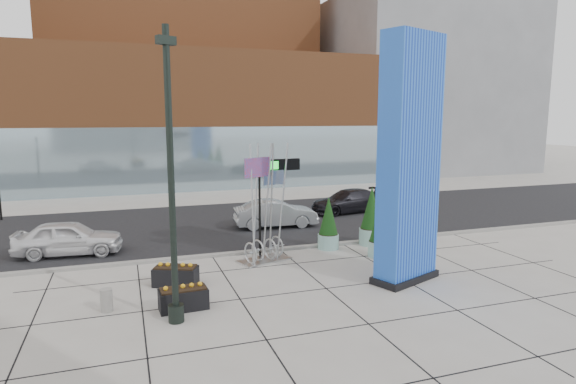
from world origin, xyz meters
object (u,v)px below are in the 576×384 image
object	(u,v)px
blue_pylon	(409,165)
overhead_street_sign	(275,173)
car_white_west	(69,238)
lamp_post	(172,207)
car_silver_mid	(276,214)
concrete_bollard	(107,300)
public_art_sculpture	(264,230)

from	to	relation	value
blue_pylon	overhead_street_sign	xyz separation A→B (m)	(-3.39, 4.60, -0.66)
car_white_west	lamp_post	bearing A→B (deg)	-150.97
overhead_street_sign	car_silver_mid	bearing A→B (deg)	66.41
blue_pylon	lamp_post	bearing A→B (deg)	165.14
lamp_post	concrete_bollard	world-z (taller)	lamp_post
public_art_sculpture	overhead_street_sign	distance (m)	2.42
blue_pylon	concrete_bollard	world-z (taller)	blue_pylon
lamp_post	public_art_sculpture	distance (m)	6.65
blue_pylon	lamp_post	world-z (taller)	blue_pylon
overhead_street_sign	car_silver_mid	xyz separation A→B (m)	(1.53, 4.86, -2.75)
blue_pylon	car_white_west	distance (m)	14.18
overhead_street_sign	car_white_west	size ratio (longest dim) A/B	0.94
overhead_street_sign	car_white_west	xyz separation A→B (m)	(-8.26, 2.72, -2.74)
concrete_bollard	public_art_sculpture	bearing A→B (deg)	30.23
public_art_sculpture	car_silver_mid	distance (m)	5.99
concrete_bollard	lamp_post	bearing A→B (deg)	-37.00
blue_pylon	car_silver_mid	bearing A→B (deg)	79.56
blue_pylon	overhead_street_sign	bearing A→B (deg)	104.84
blue_pylon	car_silver_mid	size ratio (longest dim) A/B	1.96
overhead_street_sign	car_white_west	distance (m)	9.12
blue_pylon	overhead_street_sign	distance (m)	5.75
blue_pylon	public_art_sculpture	bearing A→B (deg)	114.61
public_art_sculpture	concrete_bollard	world-z (taller)	public_art_sculpture
concrete_bollard	overhead_street_sign	bearing A→B (deg)	31.99
blue_pylon	concrete_bollard	xyz separation A→B (m)	(-10.00, 0.47, -3.78)
car_white_west	blue_pylon	bearing A→B (deg)	-116.30
car_silver_mid	lamp_post	bearing A→B (deg)	153.63
blue_pylon	concrete_bollard	bearing A→B (deg)	155.73
lamp_post	public_art_sculpture	world-z (taller)	lamp_post
blue_pylon	car_white_west	bearing A→B (deg)	126.28
concrete_bollard	car_silver_mid	bearing A→B (deg)	47.84
public_art_sculpture	overhead_street_sign	xyz separation A→B (m)	(0.69, 0.68, 2.21)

